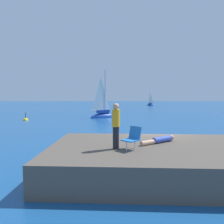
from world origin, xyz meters
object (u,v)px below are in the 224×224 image
sailboat_near (103,115)px  marker_buoy (26,120)px  beach_chair (133,137)px  sailboat_far (150,105)px  person_sunbather (160,140)px  person_standing (116,125)px

sailboat_near → marker_buoy: (-8.70, -2.71, -0.35)m
beach_chair → marker_buoy: bearing=-103.2°
marker_buoy → sailboat_near: bearing=17.3°
sailboat_far → beach_chair: 49.26m
person_sunbather → beach_chair: beach_chair is taller
sailboat_near → person_standing: size_ratio=4.04×
beach_chair → marker_buoy: size_ratio=0.71×
person_sunbather → beach_chair: size_ratio=1.94×
sailboat_near → person_standing: bearing=-115.3°
person_standing → beach_chair: (0.58, -0.07, -0.42)m
person_sunbather → beach_chair: 1.59m
beach_chair → person_sunbather: bearing=174.6°
person_sunbather → person_standing: size_ratio=0.96×
sailboat_near → sailboat_far: sailboat_near is taller
sailboat_near → person_sunbather: 18.56m
sailboat_far → marker_buoy: sailboat_far is taller
person_sunbather → sailboat_far: bearing=-133.0°
sailboat_near → person_sunbather: sailboat_near is taller
person_sunbather → marker_buoy: (-11.50, 15.63, -1.13)m
person_sunbather → person_standing: bearing=-5.0°
beach_chair → marker_buoy: (-10.30, 16.62, -1.45)m
beach_chair → marker_buoy: 19.60m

